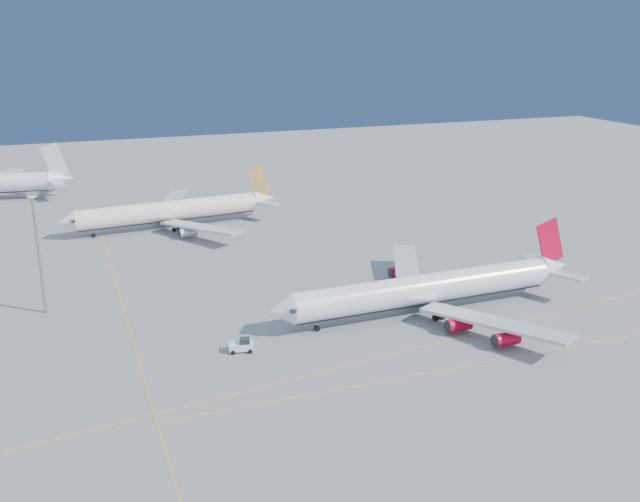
{
  "coord_description": "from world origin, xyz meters",
  "views": [
    {
      "loc": [
        -49.22,
        -101.48,
        51.31
      ],
      "look_at": [
        0.2,
        30.12,
        7.0
      ],
      "focal_mm": 40.0,
      "sensor_mm": 36.0,
      "label": 1
    }
  ],
  "objects": [
    {
      "name": "ground",
      "position": [
        0.0,
        0.0,
        0.0
      ],
      "size": [
        500.0,
        500.0,
        0.0
      ],
      "primitive_type": "plane",
      "color": "slate",
      "rests_on": "ground"
    },
    {
      "name": "taxiway_lines",
      "position": [
        -14.71,
        6.34,
        0.01
      ],
      "size": [
        118.86,
        140.0,
        0.02
      ],
      "color": "#E0A40C",
      "rests_on": "ground"
    },
    {
      "name": "airliner_virgin",
      "position": [
        13.94,
        7.78,
        4.73
      ],
      "size": [
        63.47,
        57.07,
        15.67
      ],
      "rotation": [
        0.0,
        0.0,
        0.03
      ],
      "color": "white",
      "rests_on": "ground"
    },
    {
      "name": "airliner_etihad",
      "position": [
        -21.21,
        84.3,
        4.66
      ],
      "size": [
        58.67,
        53.95,
        15.31
      ],
      "rotation": [
        0.0,
        0.0,
        0.1
      ],
      "color": "#F1E3CE",
      "rests_on": "ground"
    },
    {
      "name": "pushback_tug",
      "position": [
        -23.53,
        3.68,
        1.05
      ],
      "size": [
        4.35,
        3.12,
        2.27
      ],
      "rotation": [
        0.0,
        0.0,
        -0.2
      ],
      "color": "white",
      "rests_on": "ground"
    },
    {
      "name": "light_mast",
      "position": [
        -53.76,
        32.9,
        13.62
      ],
      "size": [
        1.99,
        1.99,
        23.08
      ],
      "color": "gray",
      "rests_on": "ground"
    }
  ]
}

